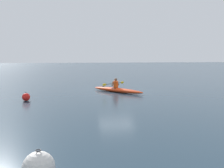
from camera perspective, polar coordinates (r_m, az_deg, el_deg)
ground_plane at (r=18.53m, az=1.05°, el=-1.73°), size 160.00×160.00×0.00m
kayak at (r=18.30m, az=1.15°, el=-1.34°), size 3.25×3.78×0.31m
kayaker at (r=18.35m, az=0.79°, el=0.07°), size 1.86×1.54×0.70m
mooring_buoy_white_far at (r=15.53m, az=-18.57°, el=-2.76°), size 0.46×0.46×0.50m
mooring_buoy_orange_mid at (r=5.63m, az=-15.98°, el=-17.47°), size 0.67×0.67×0.71m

